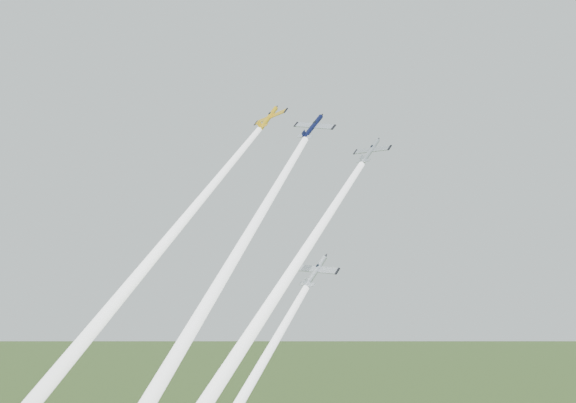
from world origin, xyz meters
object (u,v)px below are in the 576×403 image
Objects in this scene: plane_navy at (313,127)px; plane_silver_low at (316,271)px; plane_silver_right at (370,151)px; plane_yellow at (269,118)px.

plane_silver_low is (3.24, -3.91, -22.04)m from plane_navy.
plane_silver_right is 0.96× the size of plane_silver_low.
plane_yellow is at bearing -175.16° from plane_silver_right.
plane_silver_right is (20.52, -0.20, -8.20)m from plane_yellow.
plane_navy is 9.79m from plane_silver_right.
plane_navy is 0.98× the size of plane_silver_low.
plane_silver_low is at bearing -26.00° from plane_yellow.
plane_silver_right reaches higher than plane_silver_low.
plane_silver_right is at bearing 44.52° from plane_navy.
plane_yellow is 1.12× the size of plane_silver_right.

